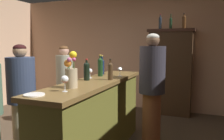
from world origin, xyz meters
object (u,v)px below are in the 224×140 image
(wine_glass_mid, at_px, (120,70))
(wine_glass_spare, at_px, (110,67))
(display_bottle_left, at_px, (160,22))
(cheese_plate, at_px, (34,95))
(wine_bottle_malbec, at_px, (100,66))
(flower_arrangement, at_px, (71,73))
(wine_bottle_riesling, at_px, (102,66))
(wine_glass_rear, at_px, (65,80))
(wine_bottle_syrah, at_px, (87,70))
(wine_bottle_chardonnay, at_px, (110,70))
(patron_tall, at_px, (22,98))
(display_cabinet, at_px, (170,71))
(bartender, at_px, (152,89))
(bar_counter, at_px, (95,119))
(wine_glass_front, at_px, (90,72))
(patron_in_grey, at_px, (65,82))
(display_bottle_center, at_px, (184,21))
(display_bottle_midleft, at_px, (171,23))

(wine_glass_mid, xyz_separation_m, wine_glass_spare, (-0.21, 0.14, 0.02))
(display_bottle_left, bearing_deg, cheese_plate, -98.98)
(wine_bottle_malbec, relative_size, flower_arrangement, 0.81)
(wine_bottle_malbec, distance_m, wine_glass_mid, 0.30)
(wine_bottle_riesling, distance_m, wine_glass_rear, 1.42)
(wine_bottle_syrah, distance_m, wine_bottle_chardonnay, 0.32)
(flower_arrangement, bearing_deg, cheese_plate, -105.16)
(wine_glass_rear, distance_m, patron_tall, 1.04)
(wine_bottle_riesling, height_order, patron_tall, patron_tall)
(display_cabinet, height_order, display_bottle_left, display_bottle_left)
(wine_glass_mid, bearing_deg, wine_glass_spare, 146.82)
(wine_glass_mid, relative_size, bartender, 0.08)
(bar_counter, height_order, wine_bottle_malbec, wine_bottle_malbec)
(display_cabinet, height_order, flower_arrangement, display_cabinet)
(display_cabinet, height_order, wine_bottle_malbec, display_cabinet)
(display_cabinet, height_order, wine_glass_front, display_cabinet)
(cheese_plate, distance_m, display_bottle_left, 3.58)
(wine_glass_front, bearing_deg, patron_in_grey, 141.46)
(wine_bottle_syrah, xyz_separation_m, bartender, (0.79, 0.43, -0.27))
(wine_glass_spare, distance_m, patron_tall, 1.39)
(wine_glass_rear, xyz_separation_m, display_bottle_center, (0.86, 3.16, 0.84))
(wine_glass_rear, xyz_separation_m, patron_tall, (-0.91, 0.37, -0.34))
(display_bottle_center, bearing_deg, display_bottle_left, -180.00)
(patron_in_grey, bearing_deg, wine_bottle_syrah, -6.21)
(wine_bottle_malbec, height_order, patron_tall, patron_tall)
(bar_counter, height_order, wine_bottle_riesling, wine_bottle_riesling)
(wine_glass_rear, xyz_separation_m, display_bottle_left, (0.37, 3.16, 0.83))
(wine_bottle_riesling, distance_m, bartender, 0.92)
(display_bottle_center, distance_m, patron_in_grey, 2.74)
(wine_bottle_syrah, xyz_separation_m, wine_glass_mid, (0.27, 0.54, -0.04))
(bar_counter, relative_size, wine_bottle_syrah, 8.14)
(bar_counter, relative_size, cheese_plate, 11.97)
(wine_glass_rear, bearing_deg, wine_bottle_syrah, 101.49)
(wine_glass_front, relative_size, wine_glass_rear, 0.81)
(wine_glass_mid, xyz_separation_m, display_bottle_midleft, (0.47, 1.87, 0.84))
(wine_glass_mid, relative_size, display_bottle_midleft, 0.43)
(display_cabinet, height_order, display_bottle_center, display_bottle_center)
(wine_glass_spare, distance_m, display_bottle_midleft, 2.03)
(display_bottle_left, bearing_deg, patron_in_grey, -135.57)
(wine_bottle_malbec, bearing_deg, wine_glass_front, -105.02)
(wine_glass_front, bearing_deg, wine_glass_rear, -77.57)
(bartender, bearing_deg, wine_glass_front, 24.45)
(bar_counter, relative_size, bartender, 1.40)
(cheese_plate, relative_size, display_bottle_midleft, 0.61)
(bartender, bearing_deg, wine_bottle_chardonnay, 39.38)
(bar_counter, relative_size, wine_bottle_riesling, 7.69)
(wine_glass_front, bearing_deg, wine_bottle_chardonnay, -11.06)
(display_cabinet, relative_size, cheese_plate, 9.48)
(display_cabinet, relative_size, wine_bottle_chardonnay, 6.49)
(wine_bottle_chardonnay, xyz_separation_m, wine_glass_mid, (-0.00, 0.40, -0.03))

